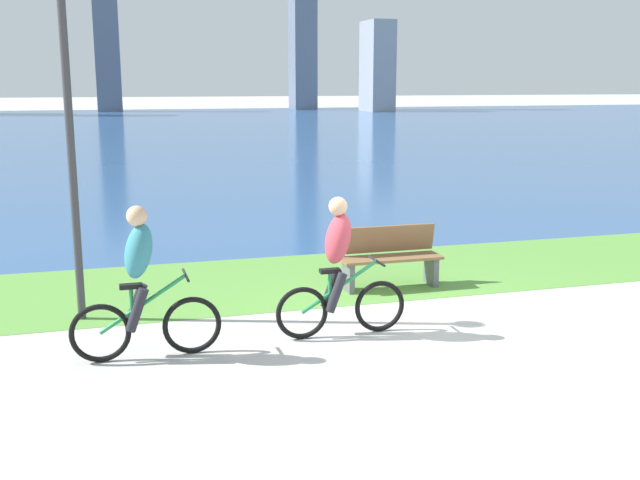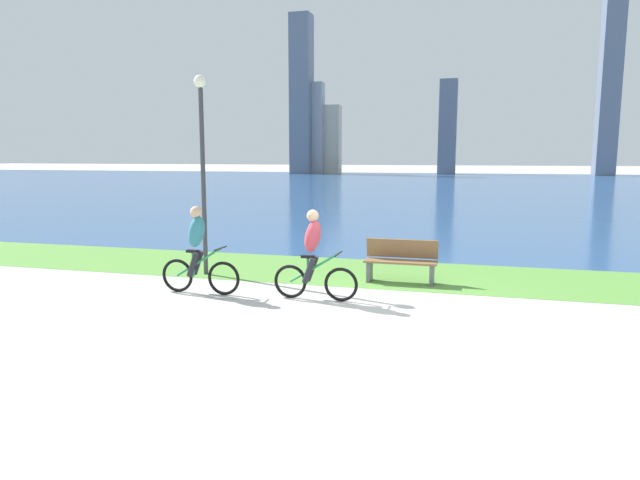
{
  "view_description": "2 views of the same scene",
  "coord_description": "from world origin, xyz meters",
  "px_view_note": "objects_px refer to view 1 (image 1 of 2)",
  "views": [
    {
      "loc": [
        -3.65,
        -7.65,
        2.97
      ],
      "look_at": [
        -1.08,
        1.1,
        1.06
      ],
      "focal_mm": 42.52,
      "sensor_mm": 36.0,
      "label": 1
    },
    {
      "loc": [
        1.78,
        -9.23,
        2.64
      ],
      "look_at": [
        -0.96,
        0.83,
        1.08
      ],
      "focal_mm": 31.7,
      "sensor_mm": 36.0,
      "label": 2
    }
  ],
  "objects_px": {
    "cyclist_trailing": "(141,284)",
    "lamppost_tall": "(67,96)",
    "bench_near_path": "(389,257)",
    "cyclist_lead": "(339,267)"
  },
  "relations": [
    {
      "from": "lamppost_tall",
      "to": "bench_near_path",
      "type": "bearing_deg",
      "value": 4.42
    },
    {
      "from": "bench_near_path",
      "to": "lamppost_tall",
      "type": "relative_size",
      "value": 0.35
    },
    {
      "from": "cyclist_lead",
      "to": "bench_near_path",
      "type": "xyz_separation_m",
      "value": [
        1.37,
        1.86,
        -0.38
      ]
    },
    {
      "from": "cyclist_lead",
      "to": "bench_near_path",
      "type": "bearing_deg",
      "value": 53.6
    },
    {
      "from": "cyclist_trailing",
      "to": "lamppost_tall",
      "type": "distance_m",
      "value": 2.66
    },
    {
      "from": "cyclist_lead",
      "to": "lamppost_tall",
      "type": "bearing_deg",
      "value": 152.6
    },
    {
      "from": "cyclist_lead",
      "to": "lamppost_tall",
      "type": "height_order",
      "value": "lamppost_tall"
    },
    {
      "from": "cyclist_lead",
      "to": "lamppost_tall",
      "type": "relative_size",
      "value": 0.38
    },
    {
      "from": "bench_near_path",
      "to": "cyclist_trailing",
      "type": "bearing_deg",
      "value": -151.39
    },
    {
      "from": "cyclist_lead",
      "to": "cyclist_trailing",
      "type": "bearing_deg",
      "value": -176.87
    }
  ]
}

